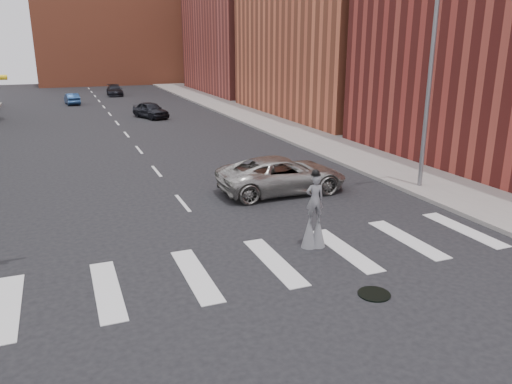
% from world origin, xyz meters
% --- Properties ---
extents(ground_plane, '(160.00, 160.00, 0.00)m').
position_xyz_m(ground_plane, '(0.00, 0.00, 0.00)').
color(ground_plane, black).
rests_on(ground_plane, ground).
extents(sidewalk_right, '(5.00, 90.00, 0.18)m').
position_xyz_m(sidewalk_right, '(12.50, 25.00, 0.09)').
color(sidewalk_right, gray).
rests_on(sidewalk_right, ground).
extents(manhole, '(0.90, 0.90, 0.04)m').
position_xyz_m(manhole, '(3.00, -2.00, 0.02)').
color(manhole, black).
rests_on(manhole, ground).
extents(building_far, '(16.00, 22.00, 20.00)m').
position_xyz_m(building_far, '(22.00, 54.00, 10.00)').
color(building_far, '#9E433A').
rests_on(building_far, ground).
extents(building_backdrop, '(26.00, 14.00, 18.00)m').
position_xyz_m(building_backdrop, '(6.00, 78.00, 9.00)').
color(building_backdrop, '#C35D3D').
rests_on(building_backdrop, ground).
extents(streetlight, '(2.05, 0.20, 9.00)m').
position_xyz_m(streetlight, '(10.90, 6.00, 4.90)').
color(streetlight, slate).
rests_on(streetlight, ground).
extents(stilt_performer, '(0.84, 0.57, 2.72)m').
position_xyz_m(stilt_performer, '(3.02, 1.64, 1.04)').
color(stilt_performer, '#352215').
rests_on(stilt_performer, ground).
extents(suv_crossing, '(6.03, 2.82, 1.67)m').
position_xyz_m(suv_crossing, '(4.71, 7.93, 0.84)').
color(suv_crossing, '#A6A49D').
rests_on(suv_crossing, ground).
extents(car_near, '(3.11, 4.63, 1.47)m').
position_xyz_m(car_near, '(3.26, 33.89, 0.73)').
color(car_near, black).
rests_on(car_near, ground).
extents(car_mid, '(1.68, 3.87, 1.24)m').
position_xyz_m(car_mid, '(-3.05, 47.61, 0.62)').
color(car_mid, navy).
rests_on(car_mid, ground).
extents(car_far, '(2.04, 4.71, 1.35)m').
position_xyz_m(car_far, '(2.47, 55.60, 0.68)').
color(car_far, black).
rests_on(car_far, ground).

